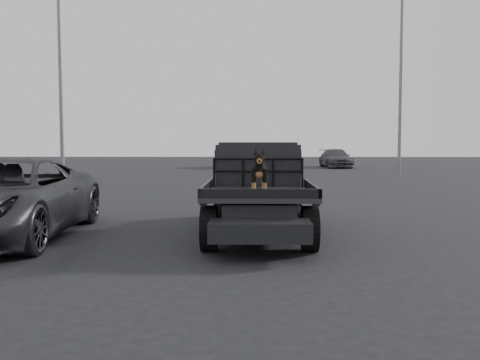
{
  "coord_description": "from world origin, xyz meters",
  "views": [
    {
      "loc": [
        0.27,
        -8.09,
        1.79
      ],
      "look_at": [
        0.09,
        -0.18,
        1.24
      ],
      "focal_mm": 40.0,
      "sensor_mm": 36.0,
      "label": 1
    }
  ],
  "objects_px": {
    "distant_car_b": "(336,158)",
    "floodlight_mid": "(401,53)",
    "flatbed_ute": "(258,211)",
    "dog": "(259,173)",
    "distant_car_a": "(236,157)",
    "parked_suv": "(2,199)",
    "floodlight_near": "(59,30)"
  },
  "relations": [
    {
      "from": "dog",
      "to": "distant_car_b",
      "type": "distance_m",
      "value": 30.62
    },
    {
      "from": "flatbed_ute",
      "to": "parked_suv",
      "type": "xyz_separation_m",
      "value": [
        -4.76,
        -0.69,
        0.3
      ]
    },
    {
      "from": "floodlight_near",
      "to": "floodlight_mid",
      "type": "xyz_separation_m",
      "value": [
        16.95,
        5.98,
        -0.11
      ]
    },
    {
      "from": "dog",
      "to": "distant_car_b",
      "type": "bearing_deg",
      "value": 78.83
    },
    {
      "from": "distant_car_b",
      "to": "floodlight_mid",
      "type": "bearing_deg",
      "value": -78.66
    },
    {
      "from": "dog",
      "to": "floodlight_near",
      "type": "relative_size",
      "value": 0.06
    },
    {
      "from": "dog",
      "to": "floodlight_near",
      "type": "distance_m",
      "value": 18.67
    },
    {
      "from": "parked_suv",
      "to": "distant_car_a",
      "type": "bearing_deg",
      "value": 80.33
    },
    {
      "from": "dog",
      "to": "distant_car_b",
      "type": "height_order",
      "value": "dog"
    },
    {
      "from": "parked_suv",
      "to": "floodlight_near",
      "type": "xyz_separation_m",
      "value": [
        -4.05,
        14.5,
        6.12
      ]
    },
    {
      "from": "distant_car_a",
      "to": "distant_car_b",
      "type": "distance_m",
      "value": 7.22
    },
    {
      "from": "flatbed_ute",
      "to": "floodlight_mid",
      "type": "xyz_separation_m",
      "value": [
        8.14,
        19.8,
        6.31
      ]
    },
    {
      "from": "parked_suv",
      "to": "floodlight_mid",
      "type": "relative_size",
      "value": 0.44
    },
    {
      "from": "parked_suv",
      "to": "distant_car_b",
      "type": "xyz_separation_m",
      "value": [
        10.68,
        29.04,
        -0.09
      ]
    },
    {
      "from": "distant_car_b",
      "to": "dog",
      "type": "bearing_deg",
      "value": -104.35
    },
    {
      "from": "distant_car_a",
      "to": "distant_car_b",
      "type": "relative_size",
      "value": 1.03
    },
    {
      "from": "floodlight_near",
      "to": "floodlight_mid",
      "type": "relative_size",
      "value": 1.02
    },
    {
      "from": "distant_car_b",
      "to": "floodlight_near",
      "type": "height_order",
      "value": "floodlight_near"
    },
    {
      "from": "floodlight_near",
      "to": "dog",
      "type": "bearing_deg",
      "value": -60.38
    },
    {
      "from": "dog",
      "to": "parked_suv",
      "type": "relative_size",
      "value": 0.14
    },
    {
      "from": "parked_suv",
      "to": "flatbed_ute",
      "type": "bearing_deg",
      "value": 5.53
    },
    {
      "from": "dog",
      "to": "parked_suv",
      "type": "xyz_separation_m",
      "value": [
        -4.75,
        0.98,
        -0.53
      ]
    },
    {
      "from": "floodlight_mid",
      "to": "distant_car_b",
      "type": "bearing_deg",
      "value": 104.52
    },
    {
      "from": "dog",
      "to": "floodlight_mid",
      "type": "distance_m",
      "value": 23.61
    },
    {
      "from": "distant_car_a",
      "to": "floodlight_near",
      "type": "bearing_deg",
      "value": -142.5
    },
    {
      "from": "flatbed_ute",
      "to": "dog",
      "type": "bearing_deg",
      "value": -90.18
    },
    {
      "from": "distant_car_a",
      "to": "floodlight_mid",
      "type": "xyz_separation_m",
      "value": [
        9.41,
        -7.94,
        5.99
      ]
    },
    {
      "from": "dog",
      "to": "parked_suv",
      "type": "bearing_deg",
      "value": 168.31
    },
    {
      "from": "distant_car_a",
      "to": "floodlight_mid",
      "type": "height_order",
      "value": "floodlight_mid"
    },
    {
      "from": "floodlight_near",
      "to": "distant_car_a",
      "type": "bearing_deg",
      "value": 61.56
    },
    {
      "from": "parked_suv",
      "to": "distant_car_b",
      "type": "height_order",
      "value": "parked_suv"
    },
    {
      "from": "dog",
      "to": "distant_car_a",
      "type": "distance_m",
      "value": 29.44
    }
  ]
}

